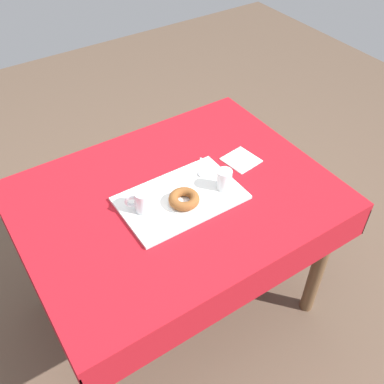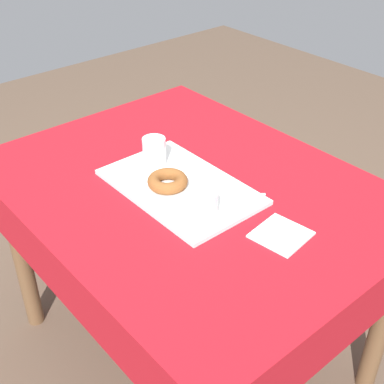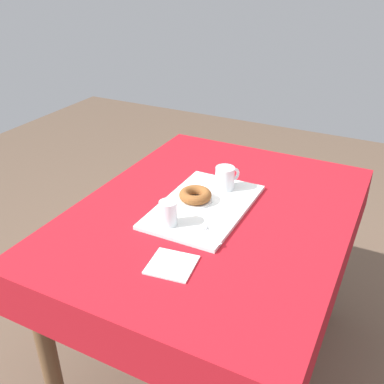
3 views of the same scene
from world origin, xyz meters
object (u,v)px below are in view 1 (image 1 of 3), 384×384
at_px(paper_napkin, 241,160).
at_px(teaspoon_near, 201,172).
at_px(dining_table, 176,213).
at_px(donut_plate_left, 184,203).
at_px(sugar_donut_left, 184,199).
at_px(serving_tray, 181,198).
at_px(tea_mug_left, 144,201).
at_px(water_glass_near, 224,180).

bearing_deg(paper_napkin, teaspoon_near, 174.95).
height_order(dining_table, teaspoon_near, teaspoon_near).
height_order(donut_plate_left, sugar_donut_left, sugar_donut_left).
relative_size(sugar_donut_left, paper_napkin, 0.89).
relative_size(serving_tray, sugar_donut_left, 3.98).
bearing_deg(sugar_donut_left, teaspoon_near, 36.85).
height_order(serving_tray, teaspoon_near, teaspoon_near).
height_order(tea_mug_left, sugar_donut_left, tea_mug_left).
height_order(donut_plate_left, teaspoon_near, teaspoon_near).
relative_size(tea_mug_left, sugar_donut_left, 0.88).
bearing_deg(dining_table, water_glass_near, -26.64).
xyz_separation_m(donut_plate_left, sugar_donut_left, (0.00, 0.00, 0.02)).
relative_size(dining_table, water_glass_near, 14.32).
distance_m(serving_tray, paper_napkin, 0.35).
relative_size(dining_table, donut_plate_left, 9.80).
bearing_deg(paper_napkin, dining_table, -176.18).
xyz_separation_m(sugar_donut_left, teaspoon_near, (0.16, 0.12, -0.02)).
xyz_separation_m(dining_table, donut_plate_left, (-0.01, -0.08, 0.13)).
distance_m(serving_tray, sugar_donut_left, 0.05).
bearing_deg(dining_table, tea_mug_left, -172.71).
relative_size(sugar_donut_left, teaspoon_near, 1.06).
bearing_deg(teaspoon_near, sugar_donut_left, -18.52).
bearing_deg(sugar_donut_left, water_glass_near, -3.05).
xyz_separation_m(donut_plate_left, teaspoon_near, (0.16, 0.12, 0.00)).
bearing_deg(dining_table, paper_napkin, 3.82).
bearing_deg(tea_mug_left, dining_table, 7.29).
xyz_separation_m(dining_table, serving_tray, (-0.00, -0.04, 0.11)).
height_order(dining_table, sugar_donut_left, sugar_donut_left).
bearing_deg(paper_napkin, donut_plate_left, -164.28).
bearing_deg(water_glass_near, serving_tray, 164.03).
xyz_separation_m(water_glass_near, paper_napkin, (0.17, 0.11, -0.05)).
relative_size(tea_mug_left, teaspoon_near, 0.93).
relative_size(tea_mug_left, donut_plate_left, 0.84).
bearing_deg(sugar_donut_left, dining_table, 83.33).
relative_size(donut_plate_left, paper_napkin, 0.93).
bearing_deg(tea_mug_left, paper_napkin, 4.87).
bearing_deg(serving_tray, donut_plate_left, -102.41).
distance_m(donut_plate_left, teaspoon_near, 0.20).
xyz_separation_m(tea_mug_left, donut_plate_left, (0.14, -0.06, -0.04)).
bearing_deg(donut_plate_left, water_glass_near, -3.05).
bearing_deg(sugar_donut_left, paper_napkin, 15.72).
bearing_deg(tea_mug_left, sugar_donut_left, -22.33).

